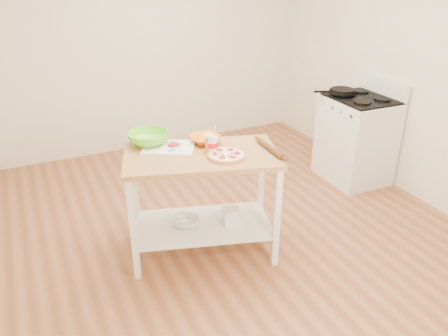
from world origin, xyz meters
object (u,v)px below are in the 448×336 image
cutting_board (168,147)px  beer_pint (209,143)px  skillet (342,91)px  shelf_bin (232,216)px  yogurt_tub (211,144)px  prep_island (202,182)px  orange_bowl (205,139)px  gas_stove (356,139)px  pizza (226,155)px  green_bowl (149,138)px  spatula (174,148)px  rolling_pin (270,148)px  knife (155,144)px  shelf_glass_bowl (186,222)px

cutting_board → beer_pint: bearing=-10.3°
skillet → shelf_bin: size_ratio=3.25×
beer_pint → yogurt_tub: bearing=8.3°
prep_island → orange_bowl: 0.36m
skillet → shelf_bin: bearing=-131.6°
skillet → beer_pint: beer_pint is taller
gas_stove → pizza: 2.08m
cutting_board → shelf_bin: 0.78m
yogurt_tub → shelf_bin: size_ratio=1.60×
orange_bowl → green_bowl: green_bowl is taller
spatula → shelf_bin: bearing=-50.6°
cutting_board → spatula: bearing=-38.2°
cutting_board → shelf_bin: bearing=-7.3°
green_bowl → yogurt_tub: (0.40, -0.35, 0.01)m
cutting_board → gas_stove: bearing=37.3°
green_bowl → rolling_pin: size_ratio=0.87×
pizza → knife: (-0.42, 0.43, 0.00)m
prep_island → orange_bowl: bearing=58.5°
shelf_bin → spatula: bearing=147.9°
pizza → yogurt_tub: yogurt_tub is taller
prep_island → green_bowl: 0.56m
shelf_glass_bowl → orange_bowl: bearing=30.2°
spatula → green_bowl: 0.25m
shelf_bin → orange_bowl: bearing=111.0°
pizza → rolling_pin: 0.36m
gas_stove → spatula: 2.30m
pizza → yogurt_tub: 0.16m
prep_island → spatula: 0.35m
prep_island → beer_pint: 0.33m
pizza → shelf_glass_bowl: pizza is taller
gas_stove → yogurt_tub: bearing=-163.3°
beer_pint → yogurt_tub: size_ratio=0.67×
pizza → green_bowl: green_bowl is taller
cutting_board → prep_island: bearing=-19.4°
gas_stove → shelf_bin: size_ratio=8.34×
skillet → knife: (-2.22, -0.43, -0.06)m
yogurt_tub → rolling_pin: bearing=-24.8°
pizza → cutting_board: 0.49m
prep_island → shelf_glass_bowl: size_ratio=6.11×
skillet → gas_stove: bearing=-32.8°
skillet → spatula: size_ratio=3.05×
knife → prep_island: bearing=-45.2°
pizza → orange_bowl: size_ratio=1.19×
pizza → green_bowl: size_ratio=0.89×
skillet → beer_pint: bearing=-135.9°
cutting_board → shelf_glass_bowl: bearing=-44.1°
cutting_board → orange_bowl: (0.31, -0.03, 0.02)m
orange_bowl → shelf_glass_bowl: 0.70m
shelf_bin → shelf_glass_bowl: bearing=160.3°
gas_stove → beer_pint: size_ratio=7.77×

